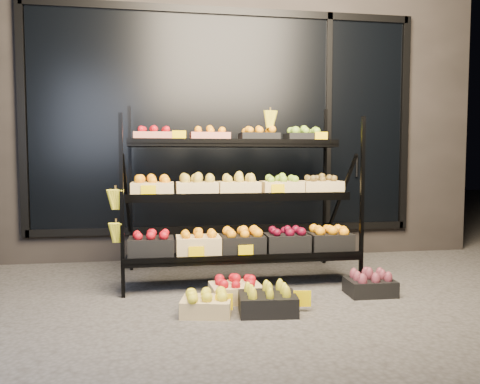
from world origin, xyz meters
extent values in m
plane|color=#514F4C|center=(0.00, 0.00, 0.00)|extent=(24.00, 24.00, 0.00)
cube|color=#2D2826|center=(0.00, 2.60, 1.75)|extent=(6.00, 2.00, 3.50)
cube|color=black|center=(0.00, 1.58, 1.55)|extent=(4.20, 0.04, 2.40)
cube|color=black|center=(0.00, 1.56, 0.34)|extent=(4.30, 0.06, 0.08)
cube|color=black|center=(0.00, 1.56, 2.76)|extent=(4.30, 0.06, 0.08)
cube|color=black|center=(-2.15, 1.56, 1.55)|extent=(0.08, 0.06, 2.50)
cube|color=black|center=(2.15, 1.56, 1.55)|extent=(0.08, 0.06, 2.50)
cube|color=black|center=(1.20, 1.56, 1.55)|extent=(0.06, 0.06, 2.50)
cylinder|color=black|center=(1.55, 1.53, 1.05)|extent=(0.02, 0.02, 0.25)
cube|color=black|center=(-1.02, 0.18, 0.75)|extent=(0.03, 0.03, 1.50)
cube|color=black|center=(1.02, 0.18, 0.75)|extent=(0.03, 0.03, 1.50)
cube|color=black|center=(-1.02, 1.15, 0.83)|extent=(0.03, 0.03, 1.66)
cube|color=black|center=(1.02, 1.15, 0.83)|extent=(0.03, 0.03, 1.66)
cube|color=black|center=(0.00, 0.35, 0.27)|extent=(2.05, 0.42, 0.03)
cube|color=black|center=(0.00, 0.15, 0.30)|extent=(2.05, 0.02, 0.05)
cube|color=black|center=(0.00, 0.65, 0.77)|extent=(2.05, 0.40, 0.03)
cube|color=black|center=(0.00, 0.46, 0.80)|extent=(2.05, 0.02, 0.05)
cube|color=black|center=(0.00, 0.95, 1.27)|extent=(2.05, 0.40, 0.03)
cube|color=black|center=(0.00, 0.76, 1.30)|extent=(2.05, 0.02, 0.05)
cube|color=tan|center=(-0.78, 0.95, 1.33)|extent=(0.38, 0.28, 0.11)
ellipsoid|color=red|center=(-0.78, 0.95, 1.42)|extent=(0.32, 0.24, 0.07)
cube|color=tan|center=(-0.24, 0.95, 1.33)|extent=(0.38, 0.28, 0.11)
ellipsoid|color=orange|center=(-0.24, 0.95, 1.42)|extent=(0.32, 0.24, 0.07)
cube|color=black|center=(0.26, 0.95, 1.33)|extent=(0.38, 0.28, 0.11)
ellipsoid|color=orange|center=(0.26, 0.95, 1.42)|extent=(0.32, 0.24, 0.07)
cube|color=black|center=(0.73, 0.95, 1.33)|extent=(0.38, 0.28, 0.11)
ellipsoid|color=#84B62D|center=(0.73, 0.95, 1.42)|extent=(0.32, 0.24, 0.07)
cube|color=#DBC07E|center=(-0.79, 0.65, 0.85)|extent=(0.38, 0.28, 0.14)
ellipsoid|color=orange|center=(-0.79, 0.65, 0.95)|extent=(0.32, 0.24, 0.07)
cube|color=#DBC07E|center=(-0.39, 0.65, 0.85)|extent=(0.38, 0.28, 0.14)
ellipsoid|color=gold|center=(-0.39, 0.65, 0.95)|extent=(0.32, 0.24, 0.07)
cube|color=#DBC07E|center=(0.00, 0.65, 0.85)|extent=(0.38, 0.28, 0.14)
ellipsoid|color=gold|center=(0.00, 0.65, 0.95)|extent=(0.32, 0.24, 0.07)
cube|color=#DBC07E|center=(0.42, 0.65, 0.85)|extent=(0.38, 0.28, 0.14)
ellipsoid|color=#84B62D|center=(0.42, 0.65, 0.95)|extent=(0.32, 0.24, 0.07)
cube|color=#DBC07E|center=(0.81, 0.65, 0.85)|extent=(0.38, 0.28, 0.14)
ellipsoid|color=brown|center=(0.81, 0.65, 0.95)|extent=(0.32, 0.24, 0.07)
cube|color=black|center=(-0.80, 0.35, 0.37)|extent=(0.38, 0.28, 0.18)
ellipsoid|color=red|center=(-0.80, 0.35, 0.49)|extent=(0.32, 0.24, 0.07)
cube|color=#DBC07E|center=(-0.40, 0.35, 0.37)|extent=(0.38, 0.28, 0.18)
ellipsoid|color=orange|center=(-0.40, 0.35, 0.49)|extent=(0.32, 0.24, 0.07)
cube|color=black|center=(-0.01, 0.35, 0.37)|extent=(0.38, 0.28, 0.18)
ellipsoid|color=orange|center=(-0.01, 0.35, 0.49)|extent=(0.32, 0.24, 0.07)
cube|color=black|center=(0.39, 0.35, 0.37)|extent=(0.38, 0.28, 0.18)
ellipsoid|color=#5A061A|center=(0.39, 0.35, 0.49)|extent=(0.32, 0.24, 0.07)
cube|color=black|center=(0.80, 0.35, 0.37)|extent=(0.38, 0.28, 0.18)
ellipsoid|color=orange|center=(0.80, 0.35, 0.49)|extent=(0.32, 0.24, 0.07)
ellipsoid|color=yellow|center=(-1.07, 0.20, 0.89)|extent=(0.14, 0.08, 0.22)
ellipsoid|color=yellow|center=(-1.07, 0.20, 0.62)|extent=(0.14, 0.08, 0.22)
ellipsoid|color=yellow|center=(0.35, 0.85, 1.61)|extent=(0.14, 0.08, 0.22)
cube|color=#F4CC00|center=(-0.82, 0.50, 0.84)|extent=(0.13, 0.01, 0.12)
cube|color=#F4CC00|center=(0.35, 0.50, 0.84)|extent=(0.13, 0.01, 0.12)
cube|color=#F4CC00|center=(0.86, 0.80, 1.34)|extent=(0.13, 0.01, 0.12)
cube|color=#F4CC00|center=(-0.54, 0.80, 1.34)|extent=(0.13, 0.01, 0.12)
cube|color=#F4CC00|center=(-0.43, 0.20, 0.34)|extent=(0.13, 0.01, 0.12)
cube|color=#F4CC00|center=(-0.01, 0.20, 0.34)|extent=(0.13, 0.01, 0.12)
cube|color=#F4CC00|center=(-0.27, -0.40, 0.06)|extent=(0.13, 0.01, 0.12)
cube|color=#F4CC00|center=(0.31, -0.40, 0.06)|extent=(0.13, 0.01, 0.12)
cube|color=#DBC07E|center=(-0.39, -0.35, 0.06)|extent=(0.40, 0.33, 0.12)
ellipsoid|color=yellow|center=(-0.39, -0.35, 0.15)|extent=(0.34, 0.28, 0.07)
cube|color=black|center=(0.06, -0.39, 0.07)|extent=(0.44, 0.34, 0.14)
ellipsoid|color=yellow|center=(0.06, -0.39, 0.17)|extent=(0.37, 0.29, 0.07)
cube|color=#DBC07E|center=(-0.13, -0.05, 0.07)|extent=(0.41, 0.32, 0.13)
ellipsoid|color=red|center=(-0.13, -0.05, 0.16)|extent=(0.35, 0.27, 0.07)
cube|color=black|center=(1.00, -0.07, 0.07)|extent=(0.39, 0.29, 0.13)
ellipsoid|color=brown|center=(1.00, -0.07, 0.16)|extent=(0.33, 0.25, 0.07)
camera|label=1|loc=(-0.68, -3.67, 1.13)|focal=35.00mm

